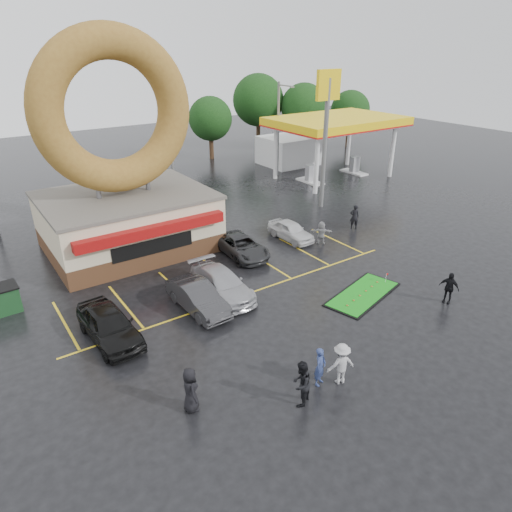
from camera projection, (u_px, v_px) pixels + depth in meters
ground at (287, 322)px, 22.29m from camera, size 120.00×120.00×0.00m
donut_shop at (123, 182)px, 28.49m from camera, size 10.20×8.70×13.50m
gas_station at (315, 136)px, 46.58m from camera, size 12.30×13.65×5.90m
shell_sign at (327, 115)px, 34.76m from camera, size 2.20×0.36×10.60m
streetlight_mid at (171, 143)px, 37.87m from camera, size 0.40×2.21×9.00m
streetlight_right at (279, 127)px, 44.79m from camera, size 0.40×2.21×9.00m
tree_far_a at (304, 107)px, 55.77m from camera, size 5.60×5.60×8.00m
tree_far_b at (350, 110)px, 57.65m from camera, size 4.90×4.90×7.00m
tree_far_c at (258, 100)px, 56.41m from camera, size 6.30×6.30×9.00m
tree_far_d at (210, 119)px, 51.37m from camera, size 4.90×4.90×7.00m
car_black at (109, 325)px, 20.67m from camera, size 2.12×4.70×1.57m
car_dgrey at (198, 297)px, 23.04m from camera, size 1.68×4.37×1.42m
car_silver at (222, 284)px, 24.37m from camera, size 2.01×4.85×1.40m
car_grey at (241, 246)px, 28.97m from camera, size 2.36×4.69×1.27m
car_white at (291, 231)px, 31.36m from camera, size 1.62×3.80×1.28m
person_blue at (320, 367)px, 17.94m from camera, size 0.72×0.61×1.67m
person_blackjkt at (301, 384)px, 16.90m from camera, size 1.15×1.07×1.88m
person_hoodie at (341, 364)px, 17.99m from camera, size 1.31×0.97×1.81m
person_bystander at (190, 390)px, 16.64m from camera, size 0.75×0.99×1.83m
person_cameraman at (449, 288)px, 23.62m from camera, size 0.72×1.09×1.73m
person_walker_near at (321, 233)px, 30.59m from camera, size 1.45×1.28×1.59m
person_walker_far at (354, 217)px, 33.06m from camera, size 0.79×0.73×1.82m
putting_green at (363, 294)px, 24.68m from camera, size 5.24×3.27×0.61m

